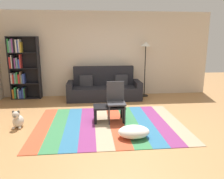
{
  "coord_description": "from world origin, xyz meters",
  "views": [
    {
      "loc": [
        -0.56,
        -4.59,
        1.82
      ],
      "look_at": [
        -0.05,
        0.45,
        0.65
      ],
      "focal_mm": 34.75,
      "sensor_mm": 36.0,
      "label": 1
    }
  ],
  "objects_px": {
    "coffee_table": "(109,109)",
    "standing_lamp": "(146,51)",
    "folding_chair": "(116,98)",
    "tv_remote": "(114,106)",
    "bookshelf": "(21,69)",
    "dog": "(18,120)",
    "pouf": "(134,132)",
    "couch": "(104,88)"
  },
  "relations": [
    {
      "from": "coffee_table",
      "to": "standing_lamp",
      "type": "height_order",
      "value": "standing_lamp"
    },
    {
      "from": "folding_chair",
      "to": "tv_remote",
      "type": "bearing_deg",
      "value": -87.92
    },
    {
      "from": "bookshelf",
      "to": "dog",
      "type": "bearing_deg",
      "value": -76.39
    },
    {
      "from": "pouf",
      "to": "tv_remote",
      "type": "xyz_separation_m",
      "value": [
        -0.28,
        0.84,
        0.25
      ]
    },
    {
      "from": "dog",
      "to": "tv_remote",
      "type": "xyz_separation_m",
      "value": [
        2.06,
        0.1,
        0.21
      ]
    },
    {
      "from": "folding_chair",
      "to": "standing_lamp",
      "type": "bearing_deg",
      "value": 90.8
    },
    {
      "from": "pouf",
      "to": "standing_lamp",
      "type": "height_order",
      "value": "standing_lamp"
    },
    {
      "from": "bookshelf",
      "to": "tv_remote",
      "type": "distance_m",
      "value": 3.56
    },
    {
      "from": "bookshelf",
      "to": "dog",
      "type": "xyz_separation_m",
      "value": [
        0.58,
        -2.41,
        -0.78
      ]
    },
    {
      "from": "coffee_table",
      "to": "couch",
      "type": "bearing_deg",
      "value": 89.59
    },
    {
      "from": "couch",
      "to": "bookshelf",
      "type": "height_order",
      "value": "bookshelf"
    },
    {
      "from": "coffee_table",
      "to": "folding_chair",
      "type": "xyz_separation_m",
      "value": [
        0.15,
        0.02,
        0.24
      ]
    },
    {
      "from": "couch",
      "to": "coffee_table",
      "type": "height_order",
      "value": "couch"
    },
    {
      "from": "coffee_table",
      "to": "tv_remote",
      "type": "height_order",
      "value": "tv_remote"
    },
    {
      "from": "coffee_table",
      "to": "pouf",
      "type": "bearing_deg",
      "value": -67.21
    },
    {
      "from": "pouf",
      "to": "dog",
      "type": "bearing_deg",
      "value": 162.35
    },
    {
      "from": "dog",
      "to": "standing_lamp",
      "type": "bearing_deg",
      "value": 35.26
    },
    {
      "from": "couch",
      "to": "coffee_table",
      "type": "distance_m",
      "value": 1.96
    },
    {
      "from": "couch",
      "to": "dog",
      "type": "distance_m",
      "value": 2.91
    },
    {
      "from": "bookshelf",
      "to": "standing_lamp",
      "type": "xyz_separation_m",
      "value": [
        3.89,
        -0.08,
        0.52
      ]
    },
    {
      "from": "tv_remote",
      "to": "folding_chair",
      "type": "distance_m",
      "value": 0.19
    },
    {
      "from": "coffee_table",
      "to": "standing_lamp",
      "type": "relative_size",
      "value": 0.4
    },
    {
      "from": "couch",
      "to": "tv_remote",
      "type": "distance_m",
      "value": 2.03
    },
    {
      "from": "bookshelf",
      "to": "coffee_table",
      "type": "bearing_deg",
      "value": -41.42
    },
    {
      "from": "folding_chair",
      "to": "bookshelf",
      "type": "bearing_deg",
      "value": 170.51
    },
    {
      "from": "dog",
      "to": "tv_remote",
      "type": "relative_size",
      "value": 2.65
    },
    {
      "from": "tv_remote",
      "to": "couch",
      "type": "bearing_deg",
      "value": 53.45
    },
    {
      "from": "dog",
      "to": "tv_remote",
      "type": "height_order",
      "value": "dog"
    },
    {
      "from": "bookshelf",
      "to": "pouf",
      "type": "relative_size",
      "value": 3.23
    },
    {
      "from": "dog",
      "to": "standing_lamp",
      "type": "relative_size",
      "value": 0.23
    },
    {
      "from": "coffee_table",
      "to": "pouf",
      "type": "xyz_separation_m",
      "value": [
        0.39,
        -0.92,
        -0.17
      ]
    },
    {
      "from": "pouf",
      "to": "tv_remote",
      "type": "bearing_deg",
      "value": 108.54
    },
    {
      "from": "bookshelf",
      "to": "folding_chair",
      "type": "distance_m",
      "value": 3.51
    },
    {
      "from": "dog",
      "to": "folding_chair",
      "type": "height_order",
      "value": "folding_chair"
    },
    {
      "from": "standing_lamp",
      "to": "tv_remote",
      "type": "relative_size",
      "value": 11.71
    },
    {
      "from": "bookshelf",
      "to": "pouf",
      "type": "distance_m",
      "value": 4.38
    },
    {
      "from": "tv_remote",
      "to": "bookshelf",
      "type": "bearing_deg",
      "value": 99.7
    },
    {
      "from": "standing_lamp",
      "to": "couch",
      "type": "bearing_deg",
      "value": -171.28
    },
    {
      "from": "standing_lamp",
      "to": "folding_chair",
      "type": "relative_size",
      "value": 1.95
    },
    {
      "from": "standing_lamp",
      "to": "folding_chair",
      "type": "distance_m",
      "value": 2.63
    },
    {
      "from": "dog",
      "to": "bookshelf",
      "type": "bearing_deg",
      "value": 103.61
    },
    {
      "from": "couch",
      "to": "coffee_table",
      "type": "xyz_separation_m",
      "value": [
        -0.01,
        -1.96,
        -0.04
      ]
    }
  ]
}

